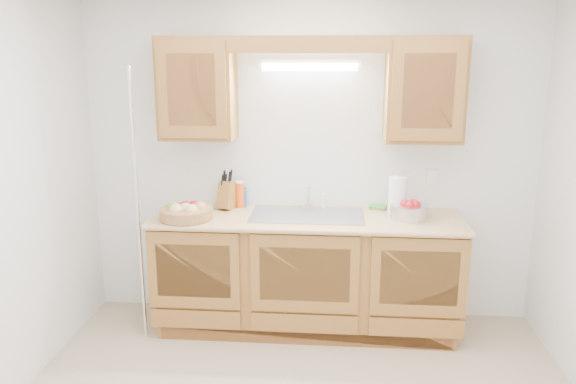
# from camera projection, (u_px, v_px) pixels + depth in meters

# --- Properties ---
(room) EXTENTS (3.52, 3.50, 2.50)m
(room) POSITION_uv_depth(u_px,v_px,m) (296.00, 216.00, 2.94)
(room) COLOR tan
(room) RESTS_ON ground
(base_cabinets) EXTENTS (2.20, 0.60, 0.86)m
(base_cabinets) POSITION_uv_depth(u_px,v_px,m) (307.00, 273.00, 4.30)
(base_cabinets) COLOR olive
(base_cabinets) RESTS_ON ground
(countertop) EXTENTS (2.30, 0.63, 0.04)m
(countertop) POSITION_uv_depth(u_px,v_px,m) (307.00, 219.00, 4.18)
(countertop) COLOR tan
(countertop) RESTS_ON base_cabinets
(upper_cabinet_left) EXTENTS (0.55, 0.33, 0.75)m
(upper_cabinet_left) POSITION_uv_depth(u_px,v_px,m) (198.00, 89.00, 4.16)
(upper_cabinet_left) COLOR olive
(upper_cabinet_left) RESTS_ON room
(upper_cabinet_right) EXTENTS (0.55, 0.33, 0.75)m
(upper_cabinet_right) POSITION_uv_depth(u_px,v_px,m) (424.00, 90.00, 4.03)
(upper_cabinet_right) COLOR olive
(upper_cabinet_right) RESTS_ON room
(valance) EXTENTS (2.20, 0.05, 0.12)m
(valance) POSITION_uv_depth(u_px,v_px,m) (309.00, 44.00, 3.88)
(valance) COLOR olive
(valance) RESTS_ON room
(fluorescent_fixture) EXTENTS (0.76, 0.08, 0.08)m
(fluorescent_fixture) POSITION_uv_depth(u_px,v_px,m) (310.00, 65.00, 4.14)
(fluorescent_fixture) COLOR white
(fluorescent_fixture) RESTS_ON room
(sink) EXTENTS (0.84, 0.46, 0.36)m
(sink) POSITION_uv_depth(u_px,v_px,m) (307.00, 225.00, 4.21)
(sink) COLOR #9E9EA3
(sink) RESTS_ON countertop
(wire_shelf_pole) EXTENTS (0.03, 0.03, 2.00)m
(wire_shelf_pole) POSITION_uv_depth(u_px,v_px,m) (138.00, 209.00, 4.00)
(wire_shelf_pole) COLOR silver
(wire_shelf_pole) RESTS_ON ground
(outlet_plate) EXTENTS (0.08, 0.01, 0.12)m
(outlet_plate) POSITION_uv_depth(u_px,v_px,m) (432.00, 177.00, 4.33)
(outlet_plate) COLOR white
(outlet_plate) RESTS_ON room
(fruit_basket) EXTENTS (0.39, 0.39, 0.12)m
(fruit_basket) POSITION_uv_depth(u_px,v_px,m) (186.00, 212.00, 4.10)
(fruit_basket) COLOR #B07647
(fruit_basket) RESTS_ON countertop
(knife_block) EXTENTS (0.16, 0.20, 0.31)m
(knife_block) POSITION_uv_depth(u_px,v_px,m) (227.00, 195.00, 4.36)
(knife_block) COLOR olive
(knife_block) RESTS_ON countertop
(orange_canister) EXTENTS (0.08, 0.08, 0.21)m
(orange_canister) POSITION_uv_depth(u_px,v_px,m) (240.00, 194.00, 4.40)
(orange_canister) COLOR #F9590D
(orange_canister) RESTS_ON countertop
(soap_bottle) EXTENTS (0.10, 0.10, 0.20)m
(soap_bottle) POSITION_uv_depth(u_px,v_px,m) (241.00, 193.00, 4.44)
(soap_bottle) COLOR #2258AD
(soap_bottle) RESTS_ON countertop
(sponge) EXTENTS (0.14, 0.11, 0.03)m
(sponge) POSITION_uv_depth(u_px,v_px,m) (378.00, 208.00, 4.37)
(sponge) COLOR #CC333F
(sponge) RESTS_ON countertop
(paper_towel) EXTENTS (0.17, 0.17, 0.34)m
(paper_towel) POSITION_uv_depth(u_px,v_px,m) (397.00, 196.00, 4.19)
(paper_towel) COLOR silver
(paper_towel) RESTS_ON countertop
(apple_bowl) EXTENTS (0.35, 0.35, 0.14)m
(apple_bowl) POSITION_uv_depth(u_px,v_px,m) (409.00, 210.00, 4.10)
(apple_bowl) COLOR silver
(apple_bowl) RESTS_ON countertop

